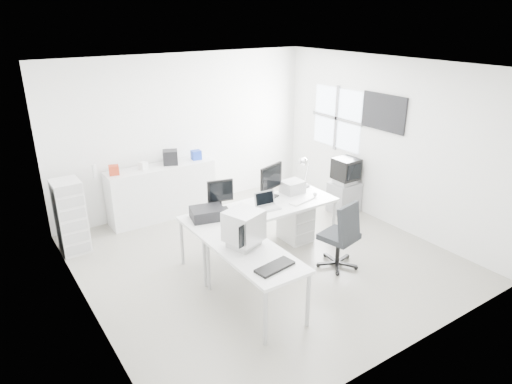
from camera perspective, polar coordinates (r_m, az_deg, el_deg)
floor at (r=6.92m, az=0.93°, el=-8.23°), size 5.00×5.00×0.01m
ceiling at (r=6.04m, az=1.10°, el=15.48°), size 5.00×5.00×0.01m
back_wall at (r=8.43m, az=-8.81°, el=7.33°), size 5.00×0.02×2.80m
left_wall at (r=5.41m, az=-21.29°, el=-2.15°), size 0.02×5.00×2.80m
right_wall at (r=7.98m, az=15.99°, el=5.93°), size 0.02×5.00×2.80m
window at (r=8.71m, az=10.05°, el=9.07°), size 0.02×1.20×1.10m
wall_picture at (r=7.91m, az=15.67°, el=9.56°), size 0.04×0.90×0.60m
main_desk at (r=6.91m, az=0.68°, el=-4.78°), size 2.40×0.80×0.75m
side_desk at (r=5.70m, az=-0.11°, el=-11.00°), size 0.70×1.40×0.75m
drawer_pedestal at (r=7.36m, az=4.97°, el=-3.79°), size 0.40×0.50×0.60m
inkjet_printer at (r=6.39m, az=-6.10°, el=-2.66°), size 0.52×0.45×0.16m
lcd_monitor_small at (r=6.58m, az=-4.48°, el=-0.37°), size 0.42×0.30×0.48m
lcd_monitor_large at (r=7.03m, az=1.90°, el=1.36°), size 0.54×0.35×0.53m
laptop at (r=6.65m, az=1.55°, el=-1.21°), size 0.37×0.38×0.23m
white_keyboard at (r=7.00m, az=5.79°, el=-1.06°), size 0.49×0.24×0.02m
white_mouse at (r=7.21m, az=7.39°, el=-0.26°), size 0.06×0.06×0.06m
laser_printer at (r=7.29m, az=4.58°, el=0.66°), size 0.35×0.30×0.19m
desk_lamp at (r=7.51m, az=6.33°, el=2.29°), size 0.16×0.16×0.45m
crt_monitor at (r=5.59m, az=-1.54°, el=-4.64°), size 0.50×0.50×0.45m
black_keyboard at (r=5.21m, az=2.36°, el=-9.34°), size 0.50×0.26×0.03m
office_chair at (r=6.59m, az=10.34°, el=-5.08°), size 0.72×0.72×1.05m
tv_cabinet at (r=8.52m, az=10.93°, el=-0.62°), size 0.51×0.41×0.55m
crt_tv at (r=8.35m, az=11.17°, el=2.57°), size 0.50×0.48×0.45m
sideboard at (r=8.25m, az=-11.64°, el=0.05°), size 1.90×0.48×0.95m
clutter_box_a at (r=7.82m, az=-17.34°, el=2.63°), size 0.19×0.17×0.16m
clutter_box_b at (r=7.97m, az=-13.92°, el=3.22°), size 0.16×0.15×0.13m
clutter_box_c at (r=8.12m, az=-10.66°, el=4.28°), size 0.32×0.31×0.25m
clutter_box_d at (r=8.33m, az=-7.49°, el=4.62°), size 0.18×0.16×0.17m
clutter_bottle at (r=7.78m, az=-19.55°, el=2.49°), size 0.07×0.07×0.22m
filing_cabinet at (r=7.44m, az=-22.18°, el=-2.86°), size 0.40×0.47×1.14m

